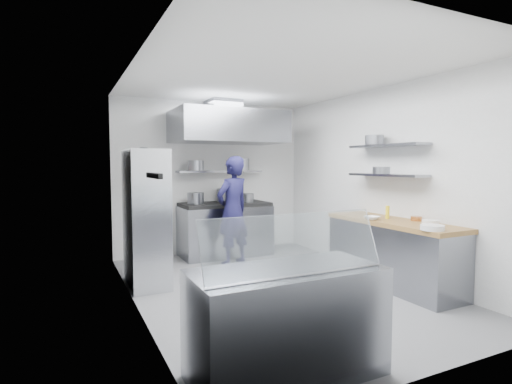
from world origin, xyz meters
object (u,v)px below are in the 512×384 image
chef (233,211)px  wire_rack (146,218)px  display_case (287,323)px  gas_range (225,230)px

chef → wire_rack: size_ratio=0.96×
chef → display_case: 3.57m
gas_range → display_case: size_ratio=1.07×
wire_rack → display_case: (0.53, -2.86, -0.50)m
gas_range → chef: bearing=-100.8°
wire_rack → display_case: wire_rack is taller
chef → wire_rack: wire_rack is taller
chef → wire_rack: bearing=-2.1°
gas_range → wire_rack: 2.10m
gas_range → chef: size_ratio=0.90×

